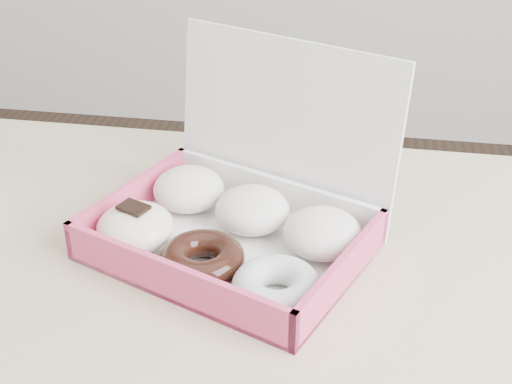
# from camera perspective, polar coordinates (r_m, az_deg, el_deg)

# --- Properties ---
(table) EXTENTS (1.20, 0.80, 0.75)m
(table) POSITION_cam_1_polar(r_m,az_deg,el_deg) (0.80, -3.74, -13.58)
(table) COLOR tan
(table) RESTS_ON ground
(donut_box) EXTENTS (0.37, 0.34, 0.21)m
(donut_box) POSITION_cam_1_polar(r_m,az_deg,el_deg) (0.82, -1.72, -2.21)
(donut_box) COLOR white
(donut_box) RESTS_ON table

